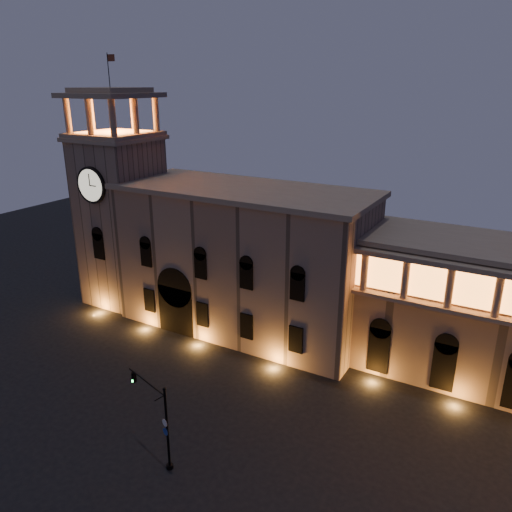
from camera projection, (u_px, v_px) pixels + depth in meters
name	position (u px, v px, depth m)	size (l,w,h in m)	color
ground	(136.00, 429.00, 44.20)	(160.00, 160.00, 0.00)	black
government_building	(243.00, 260.00, 60.23)	(30.80, 12.80, 17.60)	#91755F
clock_tower	(121.00, 212.00, 66.83)	(9.80, 9.80, 32.40)	#91755F
traffic_light	(160.00, 421.00, 39.07)	(5.27, 1.86, 7.51)	black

